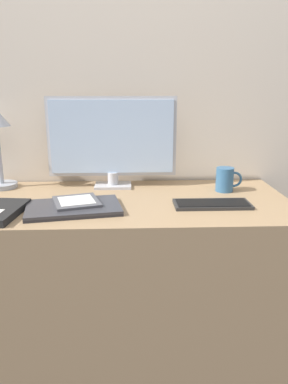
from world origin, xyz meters
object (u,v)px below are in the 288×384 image
at_px(keyboard, 212,204).
at_px(laptop, 73,208).
at_px(monitor, 112,140).
at_px(coffee_mug, 225,179).
at_px(ereader, 76,201).

distance_m(keyboard, laptop, 0.50).
xyz_separation_m(monitor, laptop, (-0.13, -0.31, -0.19)).
bearing_deg(monitor, laptop, -112.20).
bearing_deg(coffee_mug, ereader, -161.67).
height_order(monitor, keyboard, monitor).
distance_m(monitor, keyboard, 0.51).
height_order(keyboard, coffee_mug, coffee_mug).
xyz_separation_m(monitor, ereader, (-0.12, -0.29, -0.18)).
distance_m(ereader, coffee_mug, 0.62).
xyz_separation_m(monitor, keyboard, (0.37, -0.29, -0.20)).
bearing_deg(keyboard, laptop, -176.69).
height_order(monitor, ereader, monitor).
bearing_deg(coffee_mug, monitor, 169.22).
height_order(keyboard, ereader, ereader).
distance_m(keyboard, coffee_mug, 0.22).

